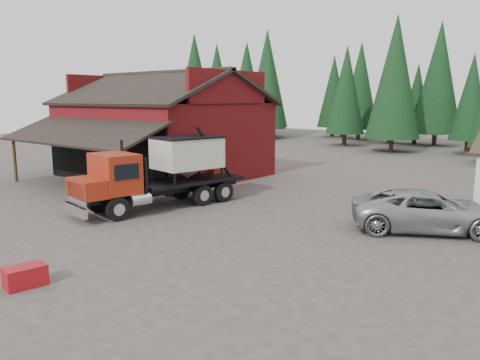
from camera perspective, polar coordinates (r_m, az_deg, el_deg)
The scene contains 8 objects.
ground at distance 18.90m, azimuth -9.42°, elevation -6.49°, with size 120.00×120.00×0.00m, color #423934.
red_barn at distance 33.04m, azimuth -9.44°, elevation 5.25°, with size 12.80×13.63×7.18m.
conifer_backdrop at distance 55.92m, azimuth 24.72°, elevation 3.55°, with size 76.00×16.00×16.00m, color black, non-canonical shape.
near_pine_a at distance 53.56m, azimuth -2.81°, elevation 11.05°, with size 4.40×4.40×11.40m.
near_pine_d at distance 49.28m, azimuth 18.36°, elevation 11.84°, with size 5.28×5.28×13.40m.
feed_truck at distance 23.10m, azimuth -9.48°, elevation 1.18°, with size 3.84×9.01×3.94m.
silver_car at distance 20.29m, azimuth 21.89°, elevation -3.53°, with size 2.74×5.95×1.65m, color #A0A3A8.
equip_box at distance 14.89m, azimuth -24.72°, elevation -10.60°, with size 0.70×1.10×0.60m, color maroon.
Camera 1 is at (13.63, -11.97, 5.28)m, focal length 35.00 mm.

